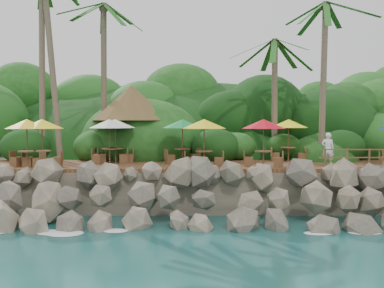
{
  "coord_description": "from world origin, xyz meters",
  "views": [
    {
      "loc": [
        -0.05,
        -18.05,
        4.66
      ],
      "look_at": [
        0.0,
        6.0,
        3.4
      ],
      "focal_mm": 41.13,
      "sensor_mm": 36.0,
      "label": 1
    }
  ],
  "objects": [
    {
      "name": "ground",
      "position": [
        0.0,
        0.0,
        0.0
      ],
      "size": [
        140.0,
        140.0,
        0.0
      ],
      "primitive_type": "plane",
      "color": "#19514F",
      "rests_on": "ground"
    },
    {
      "name": "land_base",
      "position": [
        0.0,
        16.0,
        1.05
      ],
      "size": [
        32.0,
        25.2,
        2.1
      ],
      "primitive_type": "cube",
      "color": "gray",
      "rests_on": "ground"
    },
    {
      "name": "jungle_hill",
      "position": [
        0.0,
        23.5,
        0.0
      ],
      "size": [
        44.8,
        28.0,
        15.4
      ],
      "primitive_type": "ellipsoid",
      "color": "#143811",
      "rests_on": "ground"
    },
    {
      "name": "seawall",
      "position": [
        0.0,
        2.0,
        1.15
      ],
      "size": [
        29.0,
        4.0,
        2.3
      ],
      "primitive_type": null,
      "color": "gray",
      "rests_on": "ground"
    },
    {
      "name": "terrace",
      "position": [
        0.0,
        6.0,
        2.2
      ],
      "size": [
        26.0,
        5.0,
        0.2
      ],
      "primitive_type": "cube",
      "color": "brown",
      "rests_on": "land_base"
    },
    {
      "name": "jungle_foliage",
      "position": [
        0.0,
        15.0,
        0.0
      ],
      "size": [
        44.0,
        16.0,
        12.0
      ],
      "primitive_type": null,
      "color": "#143811",
      "rests_on": "ground"
    },
    {
      "name": "foam_line",
      "position": [
        0.0,
        0.3,
        0.03
      ],
      "size": [
        25.2,
        0.8,
        0.06
      ],
      "color": "white",
      "rests_on": "ground"
    },
    {
      "name": "palms",
      "position": [
        0.86,
        8.79,
        11.89
      ],
      "size": [
        30.78,
        7.52,
        12.92
      ],
      "color": "brown",
      "rests_on": "ground"
    },
    {
      "name": "palapa",
      "position": [
        -3.75,
        9.34,
        5.79
      ],
      "size": [
        4.94,
        4.94,
        4.6
      ],
      "color": "brown",
      "rests_on": "ground"
    },
    {
      "name": "dining_clusters",
      "position": [
        1.14,
        5.66,
        4.34
      ],
      "size": [
        22.52,
        5.47,
        2.46
      ],
      "color": "brown",
      "rests_on": "terrace"
    },
    {
      "name": "railing",
      "position": [
        9.35,
        3.65,
        2.91
      ],
      "size": [
        6.1,
        0.1,
        1.0
      ],
      "color": "brown",
      "rests_on": "terrace"
    },
    {
      "name": "waiter",
      "position": [
        7.22,
        5.19,
        3.18
      ],
      "size": [
        0.74,
        0.59,
        1.75
      ],
      "primitive_type": "imported",
      "rotation": [
        0.0,
        0.0,
        2.83
      ],
      "color": "white",
      "rests_on": "terrace"
    }
  ]
}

